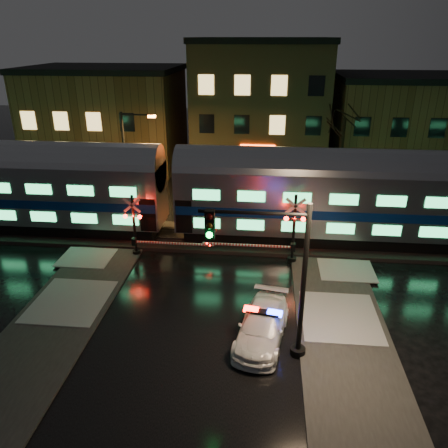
{
  "coord_description": "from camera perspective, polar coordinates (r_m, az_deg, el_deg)",
  "views": [
    {
      "loc": [
        2.84,
        -20.33,
        12.11
      ],
      "look_at": [
        0.54,
        2.5,
        2.2
      ],
      "focal_mm": 35.0,
      "sensor_mm": 36.0,
      "label": 1
    }
  ],
  "objects": [
    {
      "name": "traffic_light",
      "position": [
        16.94,
        6.83,
        -7.18
      ],
      "size": [
        4.32,
        0.74,
        6.68
      ],
      "rotation": [
        0.0,
        0.0,
        -0.24
      ],
      "color": "black",
      "rests_on": "ground"
    },
    {
      "name": "building_right",
      "position": [
        44.73,
        21.9,
        11.61
      ],
      "size": [
        12.0,
        10.0,
        8.5
      ],
      "primitive_type": "cube",
      "color": "brown",
      "rests_on": "ground"
    },
    {
      "name": "building_mid",
      "position": [
        43.3,
        4.74,
        14.84
      ],
      "size": [
        12.0,
        11.0,
        11.5
      ],
      "primitive_type": "cube",
      "color": "brown",
      "rests_on": "ground"
    },
    {
      "name": "crossing_signal_left",
      "position": [
        25.98,
        -10.88,
        -1.04
      ],
      "size": [
        5.35,
        0.64,
        3.79
      ],
      "color": "black",
      "rests_on": "ground"
    },
    {
      "name": "ground",
      "position": [
        23.83,
        -1.91,
        -7.19
      ],
      "size": [
        120.0,
        120.0,
        0.0
      ],
      "primitive_type": "plane",
      "color": "black",
      "rests_on": "ground"
    },
    {
      "name": "ballast",
      "position": [
        28.16,
        -0.59,
        -1.83
      ],
      "size": [
        90.0,
        4.2,
        0.24
      ],
      "primitive_type": "cube",
      "color": "black",
      "rests_on": "ground"
    },
    {
      "name": "police_car",
      "position": [
        19.27,
        5.02,
        -13.11
      ],
      "size": [
        2.64,
        4.9,
        1.51
      ],
      "rotation": [
        0.0,
        0.0,
        -0.17
      ],
      "color": "white",
      "rests_on": "ground"
    },
    {
      "name": "building_left",
      "position": [
        45.83,
        -14.95,
        13.04
      ],
      "size": [
        14.0,
        10.0,
        9.0
      ],
      "primitive_type": "cube",
      "color": "brown",
      "rests_on": "ground"
    },
    {
      "name": "sidewalk_right",
      "position": [
        19.07,
        16.15,
        -16.93
      ],
      "size": [
        4.0,
        20.0,
        0.12
      ],
      "primitive_type": "cube",
      "color": "#2D2D2D",
      "rests_on": "ground"
    },
    {
      "name": "crossing_signal_right",
      "position": [
        24.94,
        8.25,
        -1.53
      ],
      "size": [
        5.86,
        0.66,
        4.15
      ],
      "color": "black",
      "rests_on": "ground"
    },
    {
      "name": "streetlight",
      "position": [
        31.89,
        -12.38,
        8.57
      ],
      "size": [
        2.47,
        0.26,
        7.38
      ],
      "color": "black",
      "rests_on": "ground"
    },
    {
      "name": "train",
      "position": [
        27.43,
        -7.07,
        4.64
      ],
      "size": [
        51.0,
        3.12,
        5.92
      ],
      "color": "black",
      "rests_on": "ballast"
    },
    {
      "name": "sidewalk_left",
      "position": [
        20.92,
        -22.77,
        -13.93
      ],
      "size": [
        4.0,
        20.0,
        0.12
      ],
      "primitive_type": "cube",
      "color": "#2D2D2D",
      "rests_on": "ground"
    }
  ]
}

